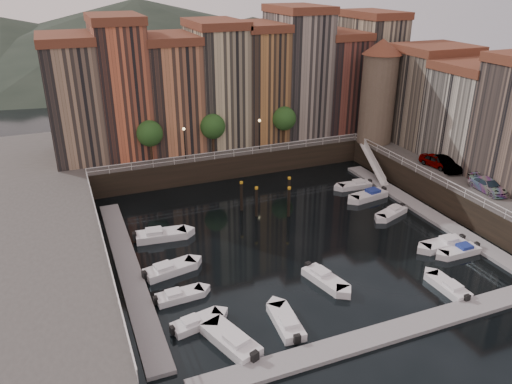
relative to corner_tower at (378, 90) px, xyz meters
name	(u,v)px	position (x,y,z in m)	size (l,w,h in m)	color
ground	(287,233)	(-20.00, -14.50, -10.19)	(200.00, 200.00, 0.00)	black
quay_far	(211,145)	(-20.00, 11.50, -8.69)	(80.00, 20.00, 3.00)	black
quay_right	(511,186)	(8.00, -16.50, -8.69)	(20.00, 36.00, 3.00)	black
dock_left	(128,269)	(-36.20, -15.50, -10.02)	(2.00, 28.00, 0.35)	gray
dock_right	(422,210)	(-3.80, -15.50, -10.02)	(2.00, 28.00, 0.35)	gray
dock_near	(386,333)	(-20.00, -31.50, -10.02)	(30.00, 2.00, 0.35)	gray
mountains	(128,36)	(-18.28, 95.50, -2.28)	(145.00, 100.00, 18.00)	#2D382D
far_terrace	(237,81)	(-16.69, 9.00, 0.76)	(48.70, 10.30, 17.50)	#90745C
right_terrace	(476,109)	(6.50, -10.70, -0.64)	(9.30, 24.30, 14.00)	#7A6E5C
corner_tower	(378,90)	(0.00, 0.00, 0.00)	(5.20, 5.20, 13.80)	#6B5B4C
promenade_trees	(218,126)	(-21.33, 3.70, -3.61)	(21.20, 3.20, 5.20)	black
street_lamps	(223,133)	(-21.00, 2.70, -4.30)	(10.36, 0.36, 4.18)	black
railings	(269,182)	(-20.00, -9.62, -6.41)	(36.08, 34.04, 0.52)	white
gangway	(374,162)	(-2.90, -4.50, -8.28)	(2.78, 8.32, 3.73)	white
mooring_pilings	(269,198)	(-19.76, -9.23, -8.54)	(5.81, 3.72, 3.78)	black
boat_left_0	(196,323)	(-32.68, -25.23, -9.87)	(4.23, 2.23, 0.95)	silver
boat_left_1	(179,296)	(-33.06, -21.38, -9.88)	(4.12, 1.69, 0.94)	silver
boat_left_2	(169,269)	(-32.92, -17.28, -9.82)	(4.97, 2.63, 1.11)	silver
boat_left_3	(160,235)	(-32.34, -10.77, -9.79)	(5.35, 2.42, 1.21)	silver
boat_right_0	(460,251)	(-6.56, -24.40, -9.86)	(4.25, 1.56, 0.98)	silver
boat_right_1	(444,244)	(-7.13, -22.83, -9.83)	(4.74, 1.74, 1.09)	silver
boat_right_2	(392,213)	(-7.60, -15.13, -9.87)	(4.32, 2.83, 0.98)	silver
boat_right_3	(369,195)	(-7.30, -10.34, -9.82)	(5.01, 2.44, 1.12)	silver
boat_right_4	(355,185)	(-7.11, -6.99, -9.86)	(4.41, 1.87, 1.00)	silver
boat_near_0	(232,341)	(-30.88, -28.25, -9.78)	(3.44, 5.40, 1.21)	silver
boat_near_1	(286,323)	(-26.38, -27.82, -9.84)	(2.01, 4.68, 1.06)	silver
boat_near_3	(449,287)	(-11.76, -28.69, -9.86)	(1.65, 4.34, 0.99)	silver
car_a	(436,162)	(1.19, -11.19, -6.47)	(1.70, 4.23, 1.44)	gray
car_b	(447,164)	(1.71, -12.39, -6.41)	(1.66, 4.75, 1.57)	gray
car_c	(488,186)	(1.25, -19.22, -6.51)	(1.92, 4.73, 1.37)	gray
boat_extra_154	(324,279)	(-20.85, -23.74, -9.83)	(2.67, 4.79, 1.07)	silver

